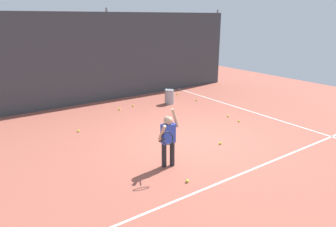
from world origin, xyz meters
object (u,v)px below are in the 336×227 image
(tennis_ball_0, at_px, (79,131))
(tennis_ball_6, at_px, (228,116))
(tennis_ball_7, at_px, (220,143))
(tennis_ball_4, at_px, (187,181))
(tennis_ball_2, at_px, (120,109))
(tennis_ball_5, at_px, (239,121))
(tennis_ball_1, at_px, (196,100))
(ball_hopper, at_px, (169,97))
(tennis_player, at_px, (168,137))
(tennis_ball_3, at_px, (177,94))
(tennis_ball_8, at_px, (133,106))

(tennis_ball_0, xyz_separation_m, tennis_ball_6, (4.68, -1.53, 0.00))
(tennis_ball_7, bearing_deg, tennis_ball_4, -152.08)
(tennis_ball_2, relative_size, tennis_ball_5, 1.00)
(tennis_ball_4, distance_m, tennis_ball_5, 4.24)
(tennis_ball_1, bearing_deg, ball_hopper, 165.42)
(tennis_ball_1, distance_m, tennis_ball_2, 3.20)
(ball_hopper, height_order, tennis_ball_6, ball_hopper)
(tennis_player, xyz_separation_m, ball_hopper, (3.03, 4.27, -0.44))
(ball_hopper, distance_m, tennis_ball_3, 1.49)
(tennis_ball_0, bearing_deg, tennis_ball_3, 20.84)
(tennis_ball_8, bearing_deg, ball_hopper, -19.18)
(tennis_ball_2, bearing_deg, tennis_ball_7, -79.41)
(ball_hopper, xyz_separation_m, tennis_ball_3, (1.10, 0.96, -0.26))
(tennis_ball_4, height_order, tennis_ball_5, same)
(tennis_ball_5, relative_size, tennis_ball_6, 1.00)
(tennis_ball_4, relative_size, tennis_ball_6, 1.00)
(ball_hopper, xyz_separation_m, tennis_ball_4, (-3.11, -5.07, -0.26))
(tennis_ball_4, bearing_deg, tennis_ball_2, 78.33)
(tennis_ball_1, bearing_deg, tennis_ball_7, -121.64)
(ball_hopper, bearing_deg, tennis_ball_1, -14.58)
(tennis_ball_2, height_order, tennis_ball_7, same)
(tennis_ball_5, bearing_deg, tennis_ball_3, 83.19)
(tennis_ball_2, bearing_deg, tennis_ball_1, -11.64)
(tennis_ball_1, relative_size, tennis_ball_2, 1.00)
(tennis_ball_0, xyz_separation_m, tennis_ball_3, (5.08, 1.94, 0.00))
(tennis_ball_3, height_order, tennis_ball_8, same)
(tennis_ball_4, bearing_deg, tennis_ball_5, 28.26)
(tennis_ball_6, height_order, tennis_ball_8, same)
(tennis_ball_3, relative_size, tennis_ball_8, 1.00)
(tennis_player, distance_m, tennis_ball_7, 2.00)
(tennis_ball_7, bearing_deg, tennis_ball_2, 100.59)
(ball_hopper, bearing_deg, tennis_ball_3, 41.10)
(tennis_ball_8, bearing_deg, tennis_ball_1, -17.11)
(tennis_ball_5, xyz_separation_m, tennis_ball_7, (-1.79, -0.98, 0.00))
(tennis_ball_5, bearing_deg, tennis_ball_7, -151.38)
(tennis_ball_2, bearing_deg, tennis_ball_3, 11.21)
(tennis_ball_2, height_order, tennis_ball_6, same)
(tennis_ball_1, bearing_deg, tennis_player, -136.40)
(tennis_ball_5, bearing_deg, tennis_ball_8, 119.18)
(tennis_ball_3, bearing_deg, tennis_ball_7, -114.41)
(tennis_player, xyz_separation_m, tennis_ball_2, (1.04, 4.62, -0.69))
(tennis_player, bearing_deg, tennis_ball_8, 73.17)
(tennis_ball_7, bearing_deg, tennis_ball_6, 39.57)
(tennis_ball_0, distance_m, tennis_ball_3, 5.44)
(tennis_ball_1, height_order, tennis_ball_7, same)
(tennis_player, bearing_deg, tennis_ball_4, -92.86)
(tennis_player, relative_size, tennis_ball_1, 20.46)
(ball_hopper, relative_size, tennis_ball_7, 8.52)
(ball_hopper, distance_m, tennis_ball_5, 3.14)
(ball_hopper, distance_m, tennis_ball_1, 1.20)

